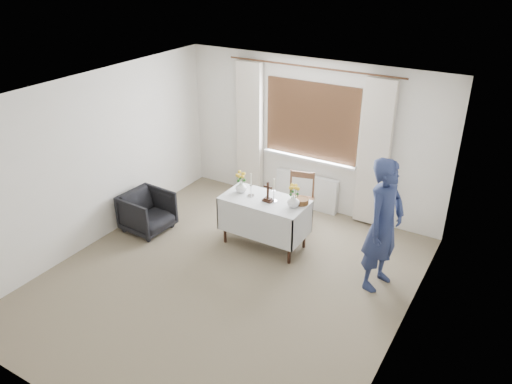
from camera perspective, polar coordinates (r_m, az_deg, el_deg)
ground at (r=6.80m, az=-3.32°, el=-9.97°), size 5.00×5.00×0.00m
altar_table at (r=7.31m, az=0.96°, el=-3.50°), size 1.24×0.64×0.76m
wooden_chair at (r=7.75m, az=4.95°, el=-1.18°), size 0.51×0.51×0.90m
armchair at (r=7.90m, az=-12.31°, el=-2.25°), size 0.72×0.71×0.63m
person at (r=6.43m, az=14.36°, el=-3.69°), size 0.56×0.73×1.78m
radiator at (r=8.45m, az=5.77°, el=0.13°), size 1.10×0.10×0.60m
wooden_cross at (r=7.01m, az=1.36°, el=0.03°), size 0.15×0.11×0.30m
candlestick_left at (r=7.14m, az=-0.58°, el=0.81°), size 0.10×0.10×0.35m
candlestick_right at (r=7.00m, az=2.05°, el=0.20°), size 0.13×0.13×0.35m
flower_vase_left at (r=7.30m, az=-1.70°, el=0.61°), size 0.20×0.20×0.17m
flower_vase_right at (r=6.91m, az=4.29°, el=-1.03°), size 0.20×0.20×0.18m
wicker_basket at (r=7.02m, az=5.22°, el=-1.04°), size 0.22×0.22×0.08m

